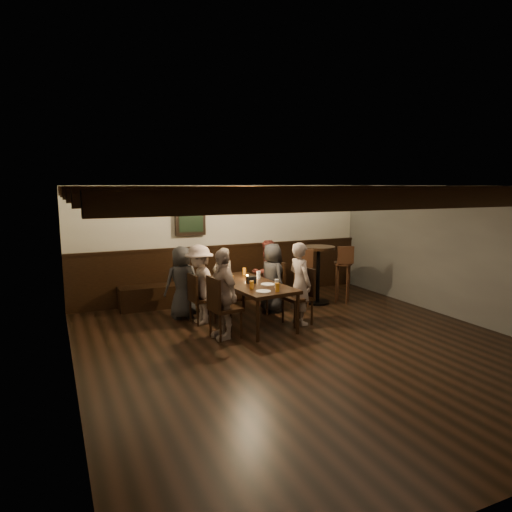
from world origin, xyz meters
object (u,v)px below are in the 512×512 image
person_left_far (223,294)px  bar_stool_right (343,281)px  person_left_near (200,284)px  chair_right_near (271,296)px  chair_left_near (202,308)px  high_top_table (318,266)px  chair_left_far (224,319)px  chair_right_far (298,307)px  person_bench_right (267,273)px  bar_stool_left (302,286)px  dining_table (250,286)px  person_bench_centre (223,279)px  person_bench_left (182,282)px  person_right_near (272,278)px  person_right_far (300,283)px

person_left_far → bar_stool_right: person_left_far is taller
person_left_near → chair_right_near: bearing=90.0°
chair_left_near → high_top_table: 2.65m
chair_left_far → chair_right_far: (1.43, 0.15, -0.00)m
person_bench_right → bar_stool_left: size_ratio=1.11×
dining_table → person_bench_centre: (-0.11, 1.04, -0.06)m
person_bench_left → bar_stool_left: (2.31, -0.33, -0.22)m
person_left_near → person_right_near: size_ratio=1.06×
person_bench_left → person_left_near: bearing=108.4°
person_right_near → bar_stool_left: person_right_near is taller
chair_left_near → person_right_far: (1.55, -0.74, 0.45)m
person_left_far → bar_stool_left: 2.26m
dining_table → high_top_table: (1.82, 0.68, 0.11)m
chair_left_far → person_right_near: size_ratio=0.75×
dining_table → bar_stool_right: size_ratio=1.69×
person_left_far → high_top_table: bearing=109.5°
chair_left_near → person_bench_right: bearing=105.5°
person_bench_left → bar_stool_right: bearing=169.1°
person_bench_right → bar_stool_right: size_ratio=1.11×
chair_left_near → high_top_table: high_top_table is taller
person_bench_left → chair_right_far: bearing=140.2°
chair_right_far → person_right_near: 0.97m
person_right_far → person_right_near: bearing=0.0°
person_bench_left → person_left_far: person_left_far is taller
person_bench_right → high_top_table: (1.02, -0.31, 0.11)m
dining_table → chair_right_near: size_ratio=2.10×
bar_stool_right → chair_left_near: bearing=-157.1°
person_bench_right → bar_stool_right: (1.51, -0.47, -0.22)m
bar_stool_left → bar_stool_right: 1.00m
chair_left_near → person_bench_right: 1.73m
bar_stool_left → dining_table: bearing=-146.6°
person_left_far → chair_right_far: bearing=90.0°
dining_table → person_bench_right: person_bench_right is taller
chair_left_far → chair_right_near: chair_left_far is taller
chair_right_far → high_top_table: (1.05, 1.05, 0.47)m
high_top_table → person_bench_left: bearing=177.4°
chair_left_near → person_left_near: (-0.03, -0.00, 0.43)m
person_bench_left → high_top_table: person_bench_left is taller
bar_stool_left → high_top_table: bearing=36.1°
person_left_far → bar_stool_left: (2.02, 0.99, -0.27)m
chair_left_near → chair_right_far: chair_right_far is taller
person_bench_left → person_right_near: size_ratio=1.01×
chair_left_near → chair_right_near: size_ratio=0.92×
chair_right_near → person_right_far: 1.00m
person_right_near → chair_left_far: bearing=121.5°
chair_right_far → bar_stool_left: size_ratio=0.82×
person_bench_right → person_left_far: bearing=39.3°
chair_right_far → person_bench_centre: bearing=25.7°
dining_table → person_bench_left: size_ratio=1.52×
person_left_far → high_top_table: (2.52, 1.20, 0.06)m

